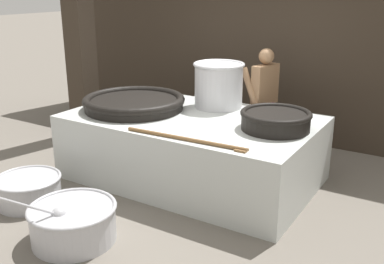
% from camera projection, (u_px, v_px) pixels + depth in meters
% --- Properties ---
extents(ground_plane, '(60.00, 60.00, 0.00)m').
position_uv_depth(ground_plane, '(192.00, 177.00, 5.85)').
color(ground_plane, slate).
extents(back_wall, '(8.45, 0.24, 3.39)m').
position_uv_depth(back_wall, '(264.00, 31.00, 7.09)').
color(back_wall, '#382D23').
rests_on(back_wall, ground_plane).
extents(support_pillar, '(0.35, 0.35, 3.39)m').
position_uv_depth(support_pillar, '(79.00, 31.00, 7.03)').
color(support_pillar, '#382D23').
rests_on(support_pillar, ground_plane).
extents(hearth_platform, '(3.05, 1.84, 0.83)m').
position_uv_depth(hearth_platform, '(192.00, 147.00, 5.72)').
color(hearth_platform, silver).
rests_on(hearth_platform, ground_plane).
extents(giant_wok_near, '(1.34, 1.34, 0.18)m').
position_uv_depth(giant_wok_near, '(134.00, 102.00, 5.89)').
color(giant_wok_near, black).
rests_on(giant_wok_near, hearth_platform).
extents(giant_wok_far, '(0.80, 0.80, 0.22)m').
position_uv_depth(giant_wok_far, '(276.00, 119.00, 5.05)').
color(giant_wok_far, black).
rests_on(giant_wok_far, hearth_platform).
extents(stock_pot, '(0.68, 0.68, 0.59)m').
position_uv_depth(stock_pot, '(219.00, 84.00, 5.93)').
color(stock_pot, silver).
rests_on(stock_pot, hearth_platform).
extents(stirring_paddle, '(1.43, 0.14, 0.04)m').
position_uv_depth(stirring_paddle, '(189.00, 140.00, 4.70)').
color(stirring_paddle, brown).
rests_on(stirring_paddle, hearth_platform).
extents(cook, '(0.43, 0.61, 1.55)m').
position_uv_depth(cook, '(264.00, 99.00, 6.41)').
color(cook, '#9E7551').
rests_on(cook, ground_plane).
extents(prep_bowl_vegetables, '(0.86, 1.10, 0.72)m').
position_uv_depth(prep_bowl_vegetables, '(73.00, 221.00, 4.36)').
color(prep_bowl_vegetables, '#B7B7BC').
rests_on(prep_bowl_vegetables, ground_plane).
extents(prep_bowl_meat, '(0.75, 0.75, 0.32)m').
position_uv_depth(prep_bowl_meat, '(29.00, 189.00, 5.12)').
color(prep_bowl_meat, '#B7B7BC').
rests_on(prep_bowl_meat, ground_plane).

